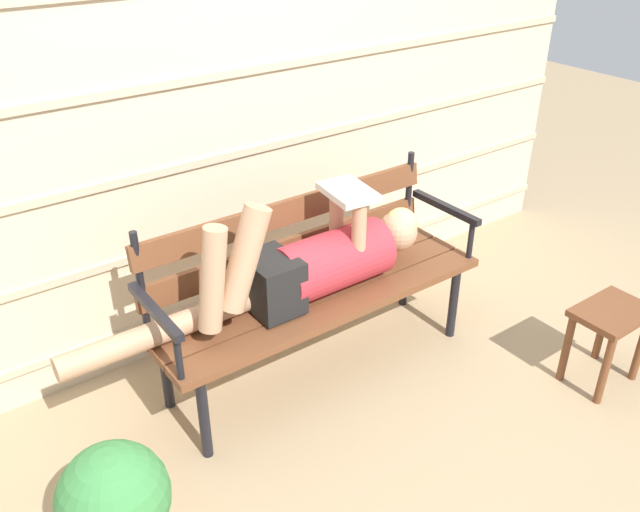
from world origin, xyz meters
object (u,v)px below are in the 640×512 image
potted_plant (117,512)px  footstool (609,327)px  park_bench (311,276)px  reclining_person (308,264)px

potted_plant → footstool: bearing=-8.6°
park_bench → footstool: 1.35m
footstool → potted_plant: potted_plant is taller
park_bench → potted_plant: (-1.15, -0.57, -0.18)m
potted_plant → reclining_person: bearing=24.5°
park_bench → potted_plant: bearing=-153.9°
park_bench → reclining_person: reclining_person is taller
footstool → park_bench: bearing=138.2°
reclining_person → park_bench: bearing=47.9°
reclining_person → footstool: bearing=-37.8°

